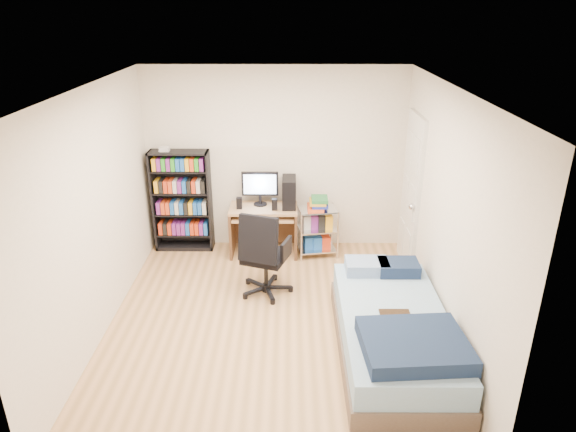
{
  "coord_description": "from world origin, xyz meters",
  "views": [
    {
      "loc": [
        0.2,
        -4.72,
        3.22
      ],
      "look_at": [
        0.18,
        0.4,
        1.09
      ],
      "focal_mm": 32.0,
      "sensor_mm": 36.0,
      "label": 1
    }
  ],
  "objects_px": {
    "computer_desk": "(270,210)",
    "bed": "(394,332)",
    "media_shelf": "(182,200)",
    "office_chair": "(264,268)"
  },
  "relations": [
    {
      "from": "computer_desk",
      "to": "office_chair",
      "type": "relative_size",
      "value": 1.08
    },
    {
      "from": "computer_desk",
      "to": "office_chair",
      "type": "xyz_separation_m",
      "value": [
        -0.03,
        -1.12,
        -0.28
      ]
    },
    {
      "from": "computer_desk",
      "to": "bed",
      "type": "bearing_deg",
      "value": -60.63
    },
    {
      "from": "media_shelf",
      "to": "bed",
      "type": "relative_size",
      "value": 0.7
    },
    {
      "from": "office_chair",
      "to": "bed",
      "type": "distance_m",
      "value": 1.75
    },
    {
      "from": "media_shelf",
      "to": "office_chair",
      "type": "distance_m",
      "value": 1.75
    },
    {
      "from": "media_shelf",
      "to": "office_chair",
      "type": "bearing_deg",
      "value": -46.2
    },
    {
      "from": "computer_desk",
      "to": "bed",
      "type": "relative_size",
      "value": 0.55
    },
    {
      "from": "media_shelf",
      "to": "computer_desk",
      "type": "height_order",
      "value": "media_shelf"
    },
    {
      "from": "media_shelf",
      "to": "bed",
      "type": "bearing_deg",
      "value": -43.77
    }
  ]
}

